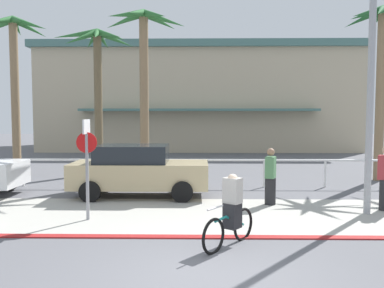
# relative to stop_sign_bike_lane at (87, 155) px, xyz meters

# --- Properties ---
(ground_plane) EXTENTS (80.00, 80.00, 0.00)m
(ground_plane) POSITION_rel_stop_sign_bike_lane_xyz_m (2.97, 6.39, -1.68)
(ground_plane) COLOR #5B5B60
(sidewalk_strip) EXTENTS (44.00, 4.00, 0.02)m
(sidewalk_strip) POSITION_rel_stop_sign_bike_lane_xyz_m (2.97, 0.59, -1.67)
(sidewalk_strip) COLOR #ADAAA0
(sidewalk_strip) RESTS_ON ground
(curb_paint) EXTENTS (44.00, 0.24, 0.03)m
(curb_paint) POSITION_rel_stop_sign_bike_lane_xyz_m (2.97, -1.41, -1.66)
(curb_paint) COLOR maroon
(curb_paint) RESTS_ON ground
(building_backdrop) EXTENTS (23.82, 12.58, 7.84)m
(building_backdrop) POSITION_rel_stop_sign_bike_lane_xyz_m (2.77, 23.97, 2.26)
(building_backdrop) COLOR #BCAD8E
(building_backdrop) RESTS_ON ground
(rail_fence) EXTENTS (22.51, 0.08, 1.04)m
(rail_fence) POSITION_rel_stop_sign_bike_lane_xyz_m (2.97, 4.89, -0.84)
(rail_fence) COLOR white
(rail_fence) RESTS_ON ground
(stop_sign_bike_lane) EXTENTS (0.52, 0.56, 2.56)m
(stop_sign_bike_lane) POSITION_rel_stop_sign_bike_lane_xyz_m (0.00, 0.00, 0.00)
(stop_sign_bike_lane) COLOR gray
(stop_sign_bike_lane) RESTS_ON ground
(streetlight_curb) EXTENTS (0.24, 2.54, 7.50)m
(streetlight_curb) POSITION_rel_stop_sign_bike_lane_xyz_m (7.34, 0.54, 2.60)
(streetlight_curb) COLOR #9EA0A5
(streetlight_curb) RESTS_ON ground
(palm_tree_0) EXTENTS (3.21, 3.24, 7.01)m
(palm_tree_0) POSITION_rel_stop_sign_bike_lane_xyz_m (-5.38, 8.04, 3.57)
(palm_tree_0) COLOR #846B4C
(palm_tree_0) RESTS_ON ground
(palm_tree_1) EXTENTS (3.35, 2.94, 6.48)m
(palm_tree_1) POSITION_rel_stop_sign_bike_lane_xyz_m (-1.75, 8.24, 3.37)
(palm_tree_1) COLOR brown
(palm_tree_1) RESTS_ON ground
(palm_tree_2) EXTENTS (3.47, 3.40, 6.88)m
(palm_tree_2) POSITION_rel_stop_sign_bike_lane_xyz_m (0.60, 6.54, 3.53)
(palm_tree_2) COLOR #846B4C
(palm_tree_2) RESTS_ON ground
(palm_tree_3) EXTENTS (3.02, 3.45, 7.01)m
(palm_tree_3) POSITION_rel_stop_sign_bike_lane_xyz_m (10.14, 6.56, 3.78)
(palm_tree_3) COLOR #846B4C
(palm_tree_3) RESTS_ON ground
(car_tan_1) EXTENTS (4.40, 2.02, 1.69)m
(car_tan_1) POSITION_rel_stop_sign_bike_lane_xyz_m (0.84, 3.03, -0.81)
(car_tan_1) COLOR tan
(car_tan_1) RESTS_ON ground
(cyclist_teal_0) EXTENTS (1.15, 1.48, 1.50)m
(cyclist_teal_0) POSITION_rel_stop_sign_bike_lane_xyz_m (3.48, -1.92, -0.98)
(cyclist_teal_0) COLOR black
(cyclist_teal_0) RESTS_ON ground
(pedestrian_0) EXTENTS (0.41, 0.47, 1.69)m
(pedestrian_0) POSITION_rel_stop_sign_bike_lane_xyz_m (4.92, 1.85, -0.89)
(pedestrian_0) COLOR #232326
(pedestrian_0) RESTS_ON ground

